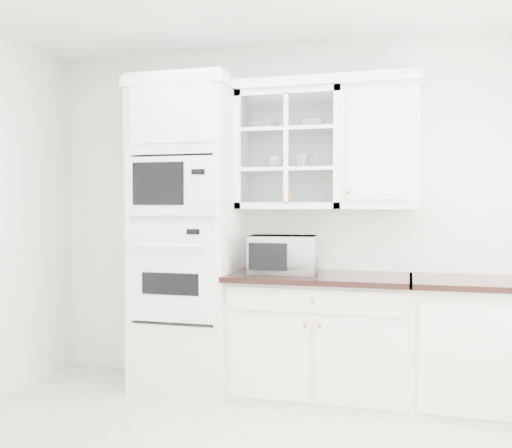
% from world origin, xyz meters
% --- Properties ---
extents(room_shell, '(4.00, 3.50, 2.70)m').
position_xyz_m(room_shell, '(0.00, 0.43, 1.78)').
color(room_shell, white).
rests_on(room_shell, ground).
extents(oven_column, '(0.76, 0.68, 2.40)m').
position_xyz_m(oven_column, '(-0.75, 1.42, 1.20)').
color(oven_column, white).
rests_on(oven_column, ground).
extents(base_cabinet_run, '(1.32, 0.67, 0.92)m').
position_xyz_m(base_cabinet_run, '(0.28, 1.45, 0.46)').
color(base_cabinet_run, white).
rests_on(base_cabinet_run, ground).
extents(extra_base_cabinet, '(0.72, 0.67, 0.92)m').
position_xyz_m(extra_base_cabinet, '(1.28, 1.45, 0.46)').
color(extra_base_cabinet, white).
rests_on(extra_base_cabinet, ground).
extents(upper_cabinet_glass, '(0.80, 0.33, 0.90)m').
position_xyz_m(upper_cabinet_glass, '(0.03, 1.58, 1.85)').
color(upper_cabinet_glass, white).
rests_on(upper_cabinet_glass, room_shell).
extents(upper_cabinet_solid, '(0.55, 0.33, 0.90)m').
position_xyz_m(upper_cabinet_solid, '(0.71, 1.58, 1.85)').
color(upper_cabinet_solid, white).
rests_on(upper_cabinet_solid, room_shell).
extents(crown_molding, '(2.14, 0.38, 0.07)m').
position_xyz_m(crown_molding, '(-0.07, 1.56, 2.33)').
color(crown_molding, white).
rests_on(crown_molding, room_shell).
extents(countertop_microwave, '(0.51, 0.44, 0.28)m').
position_xyz_m(countertop_microwave, '(0.01, 1.43, 1.06)').
color(countertop_microwave, white).
rests_on(countertop_microwave, base_cabinet_run).
extents(bowl_a, '(0.25, 0.25, 0.06)m').
position_xyz_m(bowl_a, '(-0.18, 1.57, 2.04)').
color(bowl_a, white).
rests_on(bowl_a, upper_cabinet_glass).
extents(bowl_b, '(0.23, 0.23, 0.06)m').
position_xyz_m(bowl_b, '(0.20, 1.57, 2.04)').
color(bowl_b, white).
rests_on(bowl_b, upper_cabinet_glass).
extents(cup_a, '(0.14, 0.14, 0.10)m').
position_xyz_m(cup_a, '(-0.10, 1.60, 1.76)').
color(cup_a, white).
rests_on(cup_a, upper_cabinet_glass).
extents(cup_b, '(0.13, 0.13, 0.10)m').
position_xyz_m(cup_b, '(0.11, 1.60, 1.76)').
color(cup_b, white).
rests_on(cup_b, upper_cabinet_glass).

